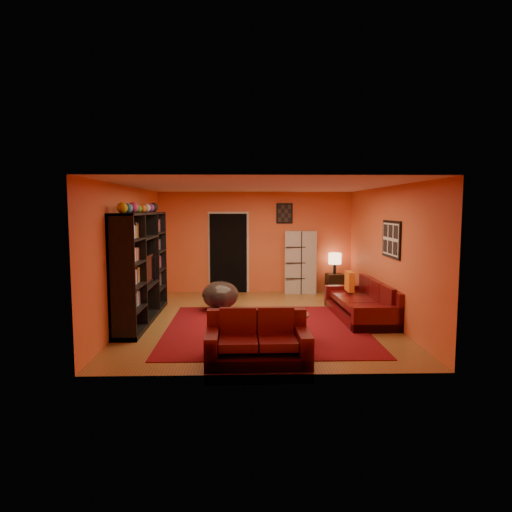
{
  "coord_description": "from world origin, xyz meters",
  "views": [
    {
      "loc": [
        -0.3,
        -8.79,
        2.18
      ],
      "look_at": [
        -0.06,
        0.1,
        1.25
      ],
      "focal_mm": 32.0,
      "sensor_mm": 36.0,
      "label": 1
    }
  ],
  "objects_px": {
    "table_lamp": "(335,259)",
    "storage_cabinet": "(300,262)",
    "tv": "(144,269)",
    "loveseat": "(257,341)",
    "coffee_table": "(282,317)",
    "bowl_chair": "(220,295)",
    "side_table": "(334,283)",
    "sofa": "(366,303)",
    "entertainment_unit": "(142,267)"
  },
  "relations": [
    {
      "from": "storage_cabinet",
      "to": "bowl_chair",
      "type": "height_order",
      "value": "storage_cabinet"
    },
    {
      "from": "tv",
      "to": "coffee_table",
      "type": "height_order",
      "value": "tv"
    },
    {
      "from": "loveseat",
      "to": "table_lamp",
      "type": "bearing_deg",
      "value": -23.48
    },
    {
      "from": "entertainment_unit",
      "to": "loveseat",
      "type": "xyz_separation_m",
      "value": [
        2.17,
        -2.42,
        -0.76
      ]
    },
    {
      "from": "entertainment_unit",
      "to": "table_lamp",
      "type": "height_order",
      "value": "entertainment_unit"
    },
    {
      "from": "tv",
      "to": "bowl_chair",
      "type": "relative_size",
      "value": 1.25
    },
    {
      "from": "loveseat",
      "to": "storage_cabinet",
      "type": "bearing_deg",
      "value": -14.59
    },
    {
      "from": "entertainment_unit",
      "to": "storage_cabinet",
      "type": "bearing_deg",
      "value": 39.22
    },
    {
      "from": "entertainment_unit",
      "to": "side_table",
      "type": "height_order",
      "value": "entertainment_unit"
    },
    {
      "from": "entertainment_unit",
      "to": "loveseat",
      "type": "relative_size",
      "value": 2.02
    },
    {
      "from": "bowl_chair",
      "to": "storage_cabinet",
      "type": "bearing_deg",
      "value": 45.95
    },
    {
      "from": "sofa",
      "to": "storage_cabinet",
      "type": "height_order",
      "value": "storage_cabinet"
    },
    {
      "from": "tv",
      "to": "storage_cabinet",
      "type": "bearing_deg",
      "value": -50.32
    },
    {
      "from": "table_lamp",
      "to": "storage_cabinet",
      "type": "bearing_deg",
      "value": 176.74
    },
    {
      "from": "entertainment_unit",
      "to": "sofa",
      "type": "xyz_separation_m",
      "value": [
        4.42,
        0.12,
        -0.77
      ]
    },
    {
      "from": "tv",
      "to": "loveseat",
      "type": "xyz_separation_m",
      "value": [
        2.12,
        -2.41,
        -0.72
      ]
    },
    {
      "from": "coffee_table",
      "to": "table_lamp",
      "type": "relative_size",
      "value": 1.67
    },
    {
      "from": "sofa",
      "to": "storage_cabinet",
      "type": "bearing_deg",
      "value": 108.17
    },
    {
      "from": "entertainment_unit",
      "to": "tv",
      "type": "distance_m",
      "value": 0.07
    },
    {
      "from": "entertainment_unit",
      "to": "storage_cabinet",
      "type": "relative_size",
      "value": 1.87
    },
    {
      "from": "entertainment_unit",
      "to": "sofa",
      "type": "relative_size",
      "value": 1.24
    },
    {
      "from": "tv",
      "to": "sofa",
      "type": "relative_size",
      "value": 0.4
    },
    {
      "from": "entertainment_unit",
      "to": "side_table",
      "type": "xyz_separation_m",
      "value": [
        4.31,
        2.75,
        -0.8
      ]
    },
    {
      "from": "entertainment_unit",
      "to": "bowl_chair",
      "type": "bearing_deg",
      "value": 27.78
    },
    {
      "from": "bowl_chair",
      "to": "loveseat",
      "type": "bearing_deg",
      "value": -77.71
    },
    {
      "from": "coffee_table",
      "to": "side_table",
      "type": "relative_size",
      "value": 1.79
    },
    {
      "from": "bowl_chair",
      "to": "table_lamp",
      "type": "distance_m",
      "value": 3.5
    },
    {
      "from": "entertainment_unit",
      "to": "loveseat",
      "type": "bearing_deg",
      "value": -48.12
    },
    {
      "from": "loveseat",
      "to": "side_table",
      "type": "xyz_separation_m",
      "value": [
        2.14,
        5.17,
        -0.04
      ]
    },
    {
      "from": "sofa",
      "to": "side_table",
      "type": "height_order",
      "value": "sofa"
    },
    {
      "from": "tv",
      "to": "side_table",
      "type": "xyz_separation_m",
      "value": [
        4.26,
        2.75,
        -0.75
      ]
    },
    {
      "from": "entertainment_unit",
      "to": "bowl_chair",
      "type": "relative_size",
      "value": 3.83
    },
    {
      "from": "coffee_table",
      "to": "bowl_chair",
      "type": "xyz_separation_m",
      "value": [
        -1.12,
        2.23,
        -0.07
      ]
    },
    {
      "from": "coffee_table",
      "to": "table_lamp",
      "type": "bearing_deg",
      "value": 67.88
    },
    {
      "from": "sofa",
      "to": "table_lamp",
      "type": "xyz_separation_m",
      "value": [
        -0.11,
        2.63,
        0.6
      ]
    },
    {
      "from": "table_lamp",
      "to": "tv",
      "type": "bearing_deg",
      "value": -147.1
    },
    {
      "from": "coffee_table",
      "to": "storage_cabinet",
      "type": "xyz_separation_m",
      "value": [
        0.83,
        4.26,
        0.39
      ]
    },
    {
      "from": "bowl_chair",
      "to": "side_table",
      "type": "relative_size",
      "value": 1.57
    },
    {
      "from": "sofa",
      "to": "storage_cabinet",
      "type": "xyz_separation_m",
      "value": [
        -0.99,
        2.68,
        0.52
      ]
    },
    {
      "from": "entertainment_unit",
      "to": "tv",
      "type": "relative_size",
      "value": 3.07
    },
    {
      "from": "tv",
      "to": "table_lamp",
      "type": "xyz_separation_m",
      "value": [
        4.26,
        2.75,
        -0.12
      ]
    },
    {
      "from": "table_lamp",
      "to": "side_table",
      "type": "bearing_deg",
      "value": -135.0
    },
    {
      "from": "storage_cabinet",
      "to": "table_lamp",
      "type": "distance_m",
      "value": 0.88
    },
    {
      "from": "coffee_table",
      "to": "table_lamp",
      "type": "xyz_separation_m",
      "value": [
        1.71,
        4.21,
        0.48
      ]
    },
    {
      "from": "loveseat",
      "to": "side_table",
      "type": "distance_m",
      "value": 5.59
    },
    {
      "from": "loveseat",
      "to": "coffee_table",
      "type": "height_order",
      "value": "loveseat"
    },
    {
      "from": "loveseat",
      "to": "storage_cabinet",
      "type": "xyz_separation_m",
      "value": [
        1.26,
        5.22,
        0.52
      ]
    },
    {
      "from": "loveseat",
      "to": "table_lamp",
      "type": "height_order",
      "value": "table_lamp"
    },
    {
      "from": "tv",
      "to": "coffee_table",
      "type": "bearing_deg",
      "value": -119.72
    },
    {
      "from": "loveseat",
      "to": "storage_cabinet",
      "type": "relative_size",
      "value": 0.93
    }
  ]
}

